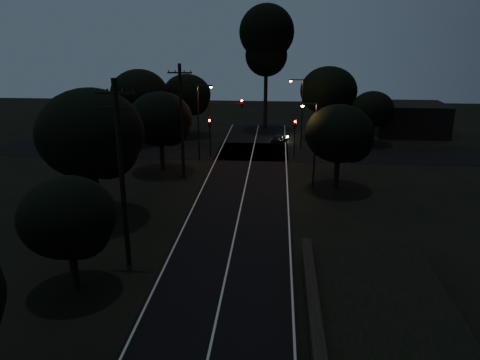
{
  "coord_description": "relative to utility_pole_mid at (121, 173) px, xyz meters",
  "views": [
    {
      "loc": [
        2.74,
        -9.59,
        13.62
      ],
      "look_at": [
        0.0,
        24.0,
        2.5
      ],
      "focal_mm": 35.0,
      "sensor_mm": 36.0,
      "label": 1
    }
  ],
  "objects": [
    {
      "name": "utility_pole_far",
      "position": [
        0.0,
        17.0,
        -0.25
      ],
      "size": [
        2.2,
        0.3,
        10.5
      ],
      "color": "black",
      "rests_on": "ground"
    },
    {
      "name": "utility_pole_mid",
      "position": [
        0.0,
        0.0,
        0.0
      ],
      "size": [
        2.2,
        0.3,
        11.0
      ],
      "color": "black",
      "rests_on": "ground"
    },
    {
      "name": "tree_right_a",
      "position": [
        14.21,
        14.88,
        -0.94
      ],
      "size": [
        5.82,
        5.82,
        7.4
      ],
      "color": "black",
      "rests_on": "ground"
    },
    {
      "name": "building_right",
      "position": [
        26.0,
        38.0,
        -3.74
      ],
      "size": [
        9.0,
        7.0,
        4.0
      ],
      "primitive_type": "cube",
      "color": "black",
      "rests_on": "ground"
    },
    {
      "name": "signal_left",
      "position": [
        1.4,
        24.99,
        -2.9
      ],
      "size": [
        0.28,
        0.35,
        4.1
      ],
      "color": "black",
      "rests_on": "ground"
    },
    {
      "name": "road_surface",
      "position": [
        6.0,
        16.12,
        -5.73
      ],
      "size": [
        60.0,
        70.0,
        0.03
      ],
      "color": "black",
      "rests_on": "ground"
    },
    {
      "name": "streetlight_a",
      "position": [
        0.69,
        23.0,
        -1.1
      ],
      "size": [
        1.66,
        0.26,
        8.0
      ],
      "color": "black",
      "rests_on": "ground"
    },
    {
      "name": "building_left",
      "position": [
        -14.0,
        37.0,
        -3.54
      ],
      "size": [
        10.0,
        8.0,
        4.4
      ],
      "primitive_type": "cube",
      "color": "black",
      "rests_on": "ground"
    },
    {
      "name": "tree_far_w",
      "position": [
        -7.76,
        30.86,
        -0.03
      ],
      "size": [
        6.89,
        6.89,
        8.78
      ],
      "color": "black",
      "rests_on": "ground"
    },
    {
      "name": "streetlight_b",
      "position": [
        11.31,
        29.0,
        -1.1
      ],
      "size": [
        1.66,
        0.26,
        8.0
      ],
      "color": "black",
      "rests_on": "ground"
    },
    {
      "name": "tree_far_ne",
      "position": [
        15.25,
        34.86,
        0.05
      ],
      "size": [
        7.07,
        7.07,
        8.95
      ],
      "color": "black",
      "rests_on": "ground"
    },
    {
      "name": "signal_mast",
      "position": [
        3.09,
        24.99,
        -1.4
      ],
      "size": [
        3.7,
        0.35,
        6.25
      ],
      "color": "black",
      "rests_on": "ground"
    },
    {
      "name": "tree_far_nw",
      "position": [
        -2.78,
        34.87,
        -0.64
      ],
      "size": [
        6.21,
        6.21,
        7.87
      ],
      "color": "black",
      "rests_on": "ground"
    },
    {
      "name": "car",
      "position": [
        8.97,
        31.0,
        -5.17
      ],
      "size": [
        2.27,
        3.59,
        1.14
      ],
      "primitive_type": "imported",
      "rotation": [
        0.0,
        0.0,
        2.84
      ],
      "color": "black",
      "rests_on": "ground"
    },
    {
      "name": "tall_pine",
      "position": [
        7.0,
        40.0,
        6.17
      ],
      "size": [
        7.26,
        7.26,
        16.5
      ],
      "color": "black",
      "rests_on": "ground"
    },
    {
      "name": "tree_left_c",
      "position": [
        -4.23,
        6.85,
        0.46
      ],
      "size": [
        7.58,
        7.58,
        9.58
      ],
      "color": "black",
      "rests_on": "ground"
    },
    {
      "name": "tree_left_d",
      "position": [
        -2.28,
        18.88,
        -0.71
      ],
      "size": [
        6.12,
        6.12,
        7.77
      ],
      "color": "black",
      "rests_on": "ground"
    },
    {
      "name": "signal_right",
      "position": [
        10.6,
        24.99,
        -2.9
      ],
      "size": [
        0.28,
        0.35,
        4.1
      ],
      "color": "black",
      "rests_on": "ground"
    },
    {
      "name": "tree_left_b",
      "position": [
        -1.82,
        -3.1,
        -1.62
      ],
      "size": [
        4.99,
        4.99,
        6.35
      ],
      "color": "black",
      "rests_on": "ground"
    },
    {
      "name": "tree_far_e",
      "position": [
        20.18,
        31.9,
        -1.63
      ],
      "size": [
        5.0,
        5.0,
        6.34
      ],
      "color": "black",
      "rests_on": "ground"
    },
    {
      "name": "streetlight_c",
      "position": [
        11.83,
        15.0,
        -1.39
      ],
      "size": [
        1.46,
        0.26,
        7.5
      ],
      "color": "black",
      "rests_on": "ground"
    }
  ]
}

